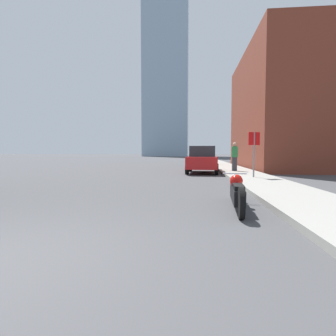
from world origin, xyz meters
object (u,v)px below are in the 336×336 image
(motorcycle, at_px, (237,192))
(parked_car_blue, at_px, (198,157))
(pedestrian, at_px, (235,156))
(parked_car_red, at_px, (203,160))
(stop_sign, at_px, (254,146))
(parked_car_black, at_px, (196,155))

(motorcycle, distance_m, parked_car_blue, 20.56)
(motorcycle, relative_size, pedestrian, 1.48)
(parked_car_red, xyz_separation_m, stop_sign, (2.23, -4.12, 0.74))
(stop_sign, xyz_separation_m, pedestrian, (-0.23, 4.14, -0.51))
(pedestrian, bearing_deg, parked_car_blue, 101.35)
(parked_car_black, bearing_deg, motorcycle, -90.54)
(parked_car_blue, bearing_deg, parked_car_black, 89.10)
(parked_car_blue, height_order, stop_sign, stop_sign)
(stop_sign, bearing_deg, parked_car_red, 118.40)
(parked_car_red, xyz_separation_m, parked_car_blue, (-0.03, 10.08, -0.00))
(parked_car_red, bearing_deg, parked_car_black, 94.43)
(motorcycle, xyz_separation_m, pedestrian, (1.58, 10.49, 0.69))
(parked_car_black, bearing_deg, parked_car_red, -91.20)
(parked_car_red, height_order, parked_car_blue, parked_car_red)
(parked_car_blue, height_order, parked_car_black, parked_car_black)
(motorcycle, distance_m, parked_car_red, 10.49)
(motorcycle, bearing_deg, parked_car_red, 97.15)
(parked_car_black, bearing_deg, stop_sign, -86.08)
(parked_car_blue, height_order, pedestrian, pedestrian)
(parked_car_red, height_order, pedestrian, pedestrian)
(stop_sign, relative_size, pedestrian, 1.18)
(motorcycle, bearing_deg, parked_car_black, 95.85)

